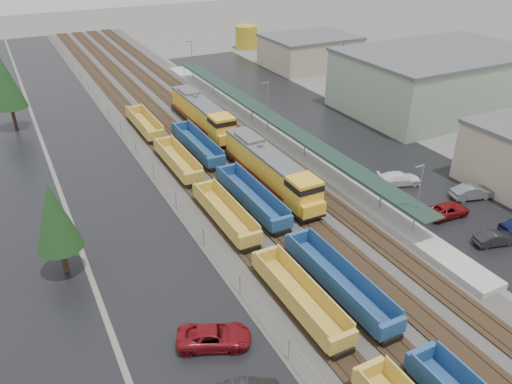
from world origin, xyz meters
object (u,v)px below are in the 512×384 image
well_string_blue (338,281)px  parked_car_east_a (495,238)px  parked_car_east_b (447,210)px  storage_tank (246,37)px  parked_car_east_c (399,179)px  locomotive_lead (271,170)px  parked_car_east_e (472,192)px  locomotive_trail (203,114)px  well_string_yellow (258,251)px  parked_car_west_c (214,337)px

well_string_blue → parked_car_east_a: size_ratio=18.88×
parked_car_east_a → parked_car_east_b: size_ratio=0.83×
storage_tank → parked_car_east_c: (-15.73, -72.27, -1.93)m
parked_car_east_b → parked_car_east_c: bearing=1.4°
locomotive_lead → parked_car_east_e: locomotive_lead is taller
storage_tank → locomotive_trail: bearing=-123.4°
well_string_blue → parked_car_east_c: size_ratio=15.04×
locomotive_trail → well_string_yellow: size_ratio=0.23×
parked_car_east_b → parked_car_east_e: size_ratio=1.04×
storage_tank → parked_car_east_e: (-10.75, -78.69, -1.89)m
locomotive_trail → parked_car_east_b: locomotive_trail is taller
storage_tank → parked_car_east_b: (-16.11, -80.23, -1.99)m
parked_car_east_a → well_string_blue: bearing=100.3°
parked_car_east_a → parked_car_east_c: 13.97m
parked_car_east_b → parked_car_east_c: 7.96m
well_string_yellow → parked_car_east_a: 23.19m
parked_car_east_c → well_string_blue: bearing=145.0°
well_string_blue → locomotive_lead: bearing=78.1°
parked_car_east_b → parked_car_west_c: bearing=104.7°
locomotive_trail → parked_car_east_b: size_ratio=3.95×
well_string_yellow → parked_car_east_e: 26.97m
storage_tank → parked_car_east_b: storage_tank is taller
parked_car_west_c → parked_car_east_e: 35.32m
locomotive_trail → well_string_blue: (-4.00, -39.91, -1.26)m
parked_car_west_c → parked_car_east_c: parked_car_west_c is taller
parked_car_east_b → parked_car_east_c: parked_car_east_c is taller
locomotive_lead → parked_car_west_c: (-15.66, -19.61, -1.62)m
well_string_yellow → parked_car_east_b: well_string_yellow is taller
parked_car_east_e → parked_car_east_b: bearing=121.0°
storage_tank → parked_car_west_c: bearing=-117.9°
locomotive_lead → storage_tank: size_ratio=3.68×
locomotive_trail → parked_car_east_c: 30.61m
locomotive_lead → parked_car_east_a: size_ratio=4.74×
storage_tank → parked_car_east_a: storage_tank is taller
well_string_blue → parked_car_east_a: 17.72m
well_string_blue → storage_tank: 91.46m
parked_car_west_c → parked_car_east_a: (29.33, -0.53, -0.08)m
locomotive_trail → parked_car_east_a: size_ratio=4.74×
well_string_blue → storage_tank: bearing=68.4°
locomotive_lead → well_string_blue: locomotive_lead is taller
locomotive_lead → storage_tank: (29.71, 66.10, 0.30)m
locomotive_lead → locomotive_trail: bearing=90.0°
well_string_blue → parked_car_east_e: 23.81m
locomotive_trail → parked_car_east_c: size_ratio=3.78×
parked_car_east_a → parked_car_east_c: parked_car_east_c is taller
parked_car_east_e → locomotive_trail: bearing=44.5°
locomotive_lead → parked_car_east_a: locomotive_lead is taller
storage_tank → locomotive_lead: bearing=-114.2°
locomotive_lead → parked_car_east_b: 19.69m
locomotive_lead → parked_car_east_a: (13.67, -20.14, -1.70)m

